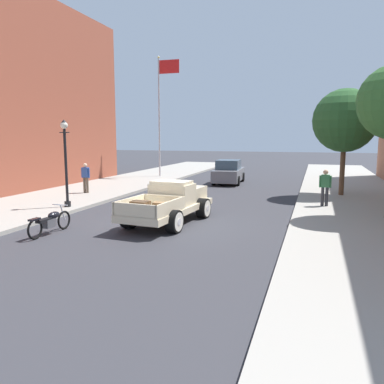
# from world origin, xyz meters

# --- Properties ---
(ground_plane) EXTENTS (140.00, 140.00, 0.00)m
(ground_plane) POSITION_xyz_m (0.00, 0.00, 0.00)
(ground_plane) COLOR #333338
(sidewalk_left) EXTENTS (5.50, 64.00, 0.15)m
(sidewalk_left) POSITION_xyz_m (-7.25, 0.00, 0.07)
(sidewalk_left) COLOR #9E998E
(sidewalk_left) RESTS_ON ground
(sidewalk_right) EXTENTS (5.50, 64.00, 0.15)m
(sidewalk_right) POSITION_xyz_m (7.25, 0.00, 0.07)
(sidewalk_right) COLOR #9E998E
(sidewalk_right) RESTS_ON ground
(hotrod_truck_cream) EXTENTS (2.49, 5.05, 1.58)m
(hotrod_truck_cream) POSITION_xyz_m (0.06, 0.32, 0.75)
(hotrod_truck_cream) COLOR beige
(hotrod_truck_cream) RESTS_ON ground
(motorcycle_parked) EXTENTS (0.62, 2.12, 0.93)m
(motorcycle_parked) POSITION_xyz_m (-3.12, -2.78, 0.44)
(motorcycle_parked) COLOR black
(motorcycle_parked) RESTS_ON ground
(car_background_grey) EXTENTS (2.06, 4.40, 1.65)m
(car_background_grey) POSITION_xyz_m (-0.48, 13.05, 0.77)
(car_background_grey) COLOR slate
(car_background_grey) RESTS_ON ground
(pedestrian_sidewalk_left) EXTENTS (0.53, 0.22, 1.65)m
(pedestrian_sidewalk_left) POSITION_xyz_m (-6.84, 5.11, 1.09)
(pedestrian_sidewalk_left) COLOR brown
(pedestrian_sidewalk_left) RESTS_ON sidewalk_left
(pedestrian_sidewalk_right) EXTENTS (0.53, 0.22, 1.65)m
(pedestrian_sidewalk_right) POSITION_xyz_m (5.75, 4.80, 1.09)
(pedestrian_sidewalk_right) COLOR #333338
(pedestrian_sidewalk_right) RESTS_ON sidewalk_right
(street_lamp_near) EXTENTS (0.50, 0.32, 3.85)m
(street_lamp_near) POSITION_xyz_m (-5.20, 1.11, 2.39)
(street_lamp_near) COLOR black
(street_lamp_near) RESTS_ON sidewalk_left
(flagpole) EXTENTS (1.74, 0.16, 9.16)m
(flagpole) POSITION_xyz_m (-6.23, 14.91, 5.77)
(flagpole) COLOR #B2B2B7
(flagpole) RESTS_ON sidewalk_left
(street_tree_second) EXTENTS (3.32, 3.32, 5.61)m
(street_tree_second) POSITION_xyz_m (6.67, 8.65, 4.08)
(street_tree_second) COLOR brown
(street_tree_second) RESTS_ON sidewalk_right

